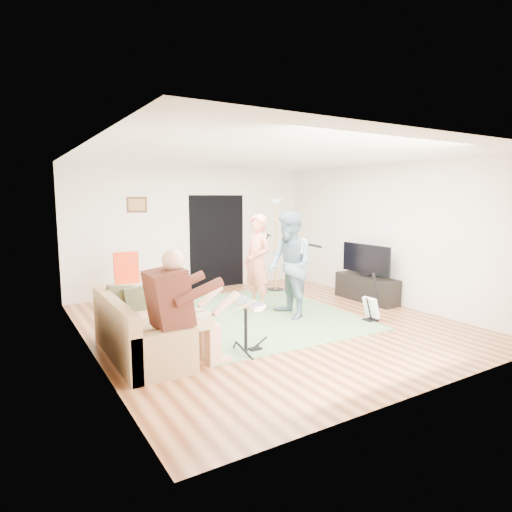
{
  "coord_description": "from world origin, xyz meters",
  "views": [
    {
      "loc": [
        -3.72,
        -5.73,
        2.05
      ],
      "look_at": [
        -0.05,
        0.3,
        1.08
      ],
      "focal_mm": 30.0,
      "sensor_mm": 36.0,
      "label": 1
    }
  ],
  "objects_px": {
    "singer": "(257,263)",
    "dining_chair": "(129,291)",
    "sofa": "(135,337)",
    "tv_cabinet": "(366,288)",
    "drum_kit": "(246,330)",
    "guitar_spare": "(371,307)",
    "torchiere_lamp": "(276,228)",
    "television": "(366,259)",
    "guitarist": "(290,265)"
  },
  "relations": [
    {
      "from": "singer",
      "to": "dining_chair",
      "type": "height_order",
      "value": "singer"
    },
    {
      "from": "sofa",
      "to": "singer",
      "type": "distance_m",
      "value": 2.88
    },
    {
      "from": "sofa",
      "to": "tv_cabinet",
      "type": "height_order",
      "value": "sofa"
    },
    {
      "from": "drum_kit",
      "to": "singer",
      "type": "xyz_separation_m",
      "value": [
        1.28,
        1.8,
        0.56
      ]
    },
    {
      "from": "guitar_spare",
      "to": "tv_cabinet",
      "type": "distance_m",
      "value": 1.44
    },
    {
      "from": "drum_kit",
      "to": "torchiere_lamp",
      "type": "height_order",
      "value": "torchiere_lamp"
    },
    {
      "from": "drum_kit",
      "to": "television",
      "type": "distance_m",
      "value": 3.71
    },
    {
      "from": "torchiere_lamp",
      "to": "drum_kit",
      "type": "bearing_deg",
      "value": -129.69
    },
    {
      "from": "torchiere_lamp",
      "to": "television",
      "type": "distance_m",
      "value": 2.06
    },
    {
      "from": "sofa",
      "to": "dining_chair",
      "type": "xyz_separation_m",
      "value": [
        0.51,
        2.18,
        0.12
      ]
    },
    {
      "from": "sofa",
      "to": "tv_cabinet",
      "type": "bearing_deg",
      "value": 7.18
    },
    {
      "from": "singer",
      "to": "guitar_spare",
      "type": "height_order",
      "value": "singer"
    },
    {
      "from": "guitarist",
      "to": "dining_chair",
      "type": "relative_size",
      "value": 1.69
    },
    {
      "from": "guitarist",
      "to": "guitar_spare",
      "type": "xyz_separation_m",
      "value": [
        1.03,
        -0.9,
        -0.67
      ]
    },
    {
      "from": "guitarist",
      "to": "dining_chair",
      "type": "height_order",
      "value": "guitarist"
    },
    {
      "from": "guitar_spare",
      "to": "singer",
      "type": "bearing_deg",
      "value": 127.73
    },
    {
      "from": "torchiere_lamp",
      "to": "guitar_spare",
      "type": "bearing_deg",
      "value": -89.21
    },
    {
      "from": "guitar_spare",
      "to": "dining_chair",
      "type": "height_order",
      "value": "dining_chair"
    },
    {
      "from": "guitarist",
      "to": "sofa",
      "type": "bearing_deg",
      "value": -73.97
    },
    {
      "from": "singer",
      "to": "guitarist",
      "type": "bearing_deg",
      "value": 10.8
    },
    {
      "from": "tv_cabinet",
      "to": "television",
      "type": "height_order",
      "value": "television"
    },
    {
      "from": "guitarist",
      "to": "torchiere_lamp",
      "type": "distance_m",
      "value": 2.2
    },
    {
      "from": "dining_chair",
      "to": "guitarist",
      "type": "bearing_deg",
      "value": -34.99
    },
    {
      "from": "torchiere_lamp",
      "to": "sofa",
      "type": "bearing_deg",
      "value": -148.13
    },
    {
      "from": "tv_cabinet",
      "to": "guitarist",
      "type": "bearing_deg",
      "value": -175.36
    },
    {
      "from": "singer",
      "to": "guitarist",
      "type": "relative_size",
      "value": 0.96
    },
    {
      "from": "torchiere_lamp",
      "to": "dining_chair",
      "type": "relative_size",
      "value": 1.88
    },
    {
      "from": "singer",
      "to": "guitar_spare",
      "type": "distance_m",
      "value": 2.14
    },
    {
      "from": "guitarist",
      "to": "television",
      "type": "height_order",
      "value": "guitarist"
    },
    {
      "from": "singer",
      "to": "torchiere_lamp",
      "type": "distance_m",
      "value": 1.77
    },
    {
      "from": "sofa",
      "to": "guitarist",
      "type": "height_order",
      "value": "guitarist"
    },
    {
      "from": "sofa",
      "to": "dining_chair",
      "type": "height_order",
      "value": "dining_chair"
    },
    {
      "from": "guitarist",
      "to": "dining_chair",
      "type": "bearing_deg",
      "value": -120.46
    },
    {
      "from": "singer",
      "to": "television",
      "type": "relative_size",
      "value": 1.46
    },
    {
      "from": "drum_kit",
      "to": "guitar_spare",
      "type": "distance_m",
      "value": 2.53
    },
    {
      "from": "singer",
      "to": "guitarist",
      "type": "xyz_separation_m",
      "value": [
        0.21,
        -0.71,
        0.03
      ]
    },
    {
      "from": "guitarist",
      "to": "television",
      "type": "distance_m",
      "value": 1.97
    },
    {
      "from": "torchiere_lamp",
      "to": "television",
      "type": "xyz_separation_m",
      "value": [
        0.96,
        -1.74,
        -0.53
      ]
    },
    {
      "from": "singer",
      "to": "television",
      "type": "xyz_separation_m",
      "value": [
        2.17,
        -0.55,
        -0.03
      ]
    },
    {
      "from": "drum_kit",
      "to": "singer",
      "type": "relative_size",
      "value": 0.41
    },
    {
      "from": "drum_kit",
      "to": "singer",
      "type": "bearing_deg",
      "value": 54.65
    },
    {
      "from": "singer",
      "to": "torchiere_lamp",
      "type": "bearing_deg",
      "value": 128.7
    },
    {
      "from": "guitar_spare",
      "to": "tv_cabinet",
      "type": "xyz_separation_m",
      "value": [
        0.98,
        1.06,
        0.02
      ]
    },
    {
      "from": "television",
      "to": "guitar_spare",
      "type": "bearing_deg",
      "value": -131.02
    },
    {
      "from": "guitarist",
      "to": "dining_chair",
      "type": "xyz_separation_m",
      "value": [
        -2.27,
        1.74,
        -0.52
      ]
    },
    {
      "from": "sofa",
      "to": "television",
      "type": "bearing_deg",
      "value": 7.26
    },
    {
      "from": "sofa",
      "to": "dining_chair",
      "type": "bearing_deg",
      "value": 76.84
    },
    {
      "from": "sofa",
      "to": "guitar_spare",
      "type": "height_order",
      "value": "guitar_spare"
    },
    {
      "from": "guitar_spare",
      "to": "television",
      "type": "height_order",
      "value": "television"
    },
    {
      "from": "dining_chair",
      "to": "torchiere_lamp",
      "type": "bearing_deg",
      "value": 5.39
    }
  ]
}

